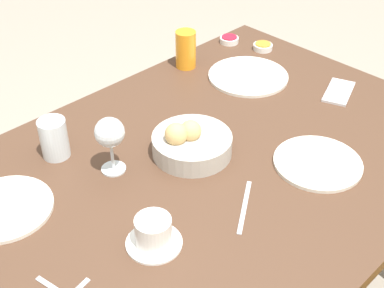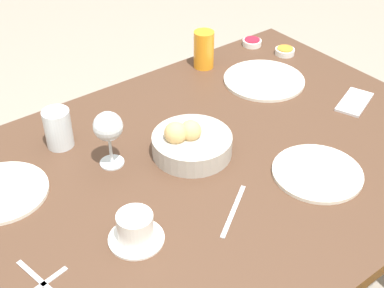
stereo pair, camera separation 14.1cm
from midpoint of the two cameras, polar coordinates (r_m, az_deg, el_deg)
dining_table at (r=1.45m, az=-1.75°, el=-5.11°), size 1.49×0.99×0.75m
bread_basket at (r=1.41m, az=-3.00°, el=-0.01°), size 0.21×0.21×0.10m
plate_near_left at (r=1.77m, az=3.73°, el=7.17°), size 0.26×0.26×0.01m
plate_near_right at (r=1.36m, az=-22.22°, el=-6.49°), size 0.23×0.23×0.01m
plate_far_center at (r=1.41m, az=10.51°, el=-2.10°), size 0.23×0.23×0.01m
juice_glass at (r=1.81m, az=-2.94°, el=9.99°), size 0.07×0.07×0.13m
water_tumbler at (r=1.46m, az=-17.23°, el=0.48°), size 0.07×0.07×0.11m
wine_glass at (r=1.34m, az=-11.78°, el=0.92°), size 0.08×0.08×0.16m
coffee_cup at (r=1.18m, az=-7.62°, el=-9.58°), size 0.13×0.13×0.07m
jam_bowl_berry at (r=2.00m, az=1.94°, el=11.01°), size 0.07×0.07×0.02m
jam_bowl_honey at (r=1.95m, az=5.49°, el=10.25°), size 0.07×0.07×0.02m
fork_silver at (r=1.27m, az=2.45°, el=-6.83°), size 0.16×0.11×0.00m
cell_phone at (r=1.73m, az=13.15°, el=5.37°), size 0.17×0.12×0.01m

